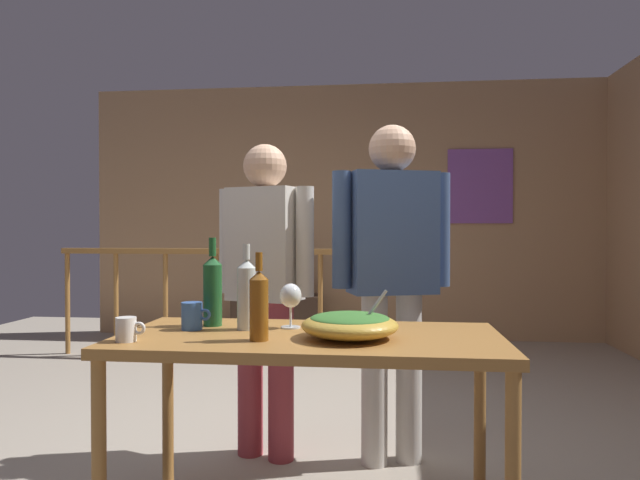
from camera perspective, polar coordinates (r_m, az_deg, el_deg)
ground_plane at (r=3.18m, az=-2.24°, el=-20.42°), size 8.49×8.49×0.00m
back_wall at (r=6.21m, az=2.31°, el=2.85°), size 5.52×0.10×2.73m
framed_picture at (r=6.22m, az=15.69°, el=5.20°), size 0.66×0.03×0.78m
stair_railing at (r=5.19m, az=-5.60°, el=-4.78°), size 2.96×0.10×1.04m
tv_console at (r=6.01m, az=-4.27°, el=-7.79°), size 0.90×0.40×0.49m
flat_screen_tv at (r=5.92m, az=-4.33°, el=-3.09°), size 0.57×0.12×0.42m
serving_table at (r=2.22m, az=-1.03°, el=-11.36°), size 1.45×0.70×0.76m
salad_bowl at (r=2.11m, az=3.00°, el=-8.37°), size 0.36×0.36×0.18m
wine_glass at (r=2.33m, az=-2.95°, el=-5.73°), size 0.09×0.09×0.18m
wine_bottle_amber at (r=2.07m, az=-6.06°, el=-6.39°), size 0.07×0.07×0.32m
wine_bottle_clear at (r=2.30m, az=-7.35°, el=-5.29°), size 0.08×0.08×0.34m
wine_bottle_green at (r=2.42m, az=-10.68°, el=-4.87°), size 0.08×0.08×0.37m
mug_white at (r=2.17m, az=-18.74°, el=-8.45°), size 0.11×0.07×0.09m
mug_blue at (r=2.35m, az=-12.63°, el=-7.41°), size 0.12×0.08×0.11m
person_standing_left at (r=2.92m, az=-5.49°, el=-3.49°), size 0.52×0.32×1.60m
person_standing_right at (r=2.85m, az=7.20°, el=-2.19°), size 0.58×0.34×1.68m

